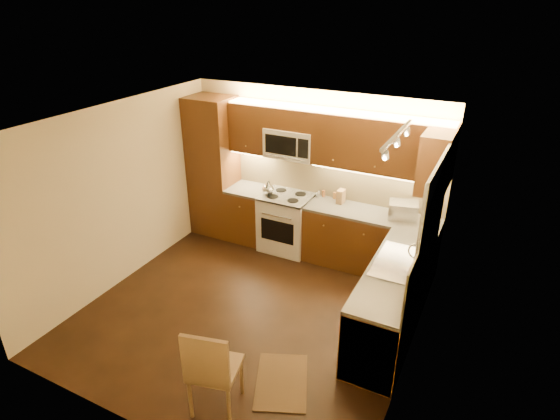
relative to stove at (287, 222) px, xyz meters
The scene contains 37 objects.
floor 1.76m from the stove, 79.85° to the right, with size 4.00×4.00×0.01m, color black.
ceiling 2.66m from the stove, 79.85° to the right, with size 4.00×4.00×0.01m, color beige.
wall_back 0.91m from the stove, 47.29° to the left, with size 4.00×0.01×2.50m, color beige.
wall_front 3.77m from the stove, 85.33° to the right, with size 4.00×0.01×2.50m, color beige.
wall_left 2.51m from the stove, 135.42° to the right, with size 0.01×4.00×2.50m, color beige.
wall_right 2.95m from the stove, 36.06° to the right, with size 0.01×4.00×2.50m, color beige.
pantry 1.52m from the stove, behind, with size 0.70×0.60×2.30m, color #4F2C10.
base_cab_back_left 0.69m from the stove, behind, with size 0.62×0.60×0.86m, color #4F2C10.
counter_back_left 0.81m from the stove, behind, with size 0.62×0.60×0.04m, color #3C3A37.
base_cab_back_right 1.34m from the stove, ahead, with size 1.92×0.60×0.86m, color #4F2C10.
counter_back_right 1.40m from the stove, ahead, with size 1.92×0.60×0.04m, color #3C3A37.
base_cab_right 2.37m from the stove, 32.52° to the right, with size 0.60×2.00×0.86m, color #4F2C10.
counter_right 2.41m from the stove, 32.52° to the right, with size 0.60×2.00×0.04m, color #3C3A37.
dishwasher 2.81m from the stove, 44.64° to the right, with size 0.58×0.60×0.84m, color silver.
backsplash_back 1.03m from the stove, 25.86° to the left, with size 3.30×0.02×0.60m, color tan.
backsplash_right 2.72m from the stove, 29.11° to the right, with size 0.02×2.00×0.60m, color tan.
upper_cab_back_left 1.58m from the stove, 167.74° to the left, with size 0.62×0.35×0.75m, color #4F2C10.
upper_cab_back_right 1.95m from the stove, ahead, with size 1.92×0.35×0.75m, color #4F2C10.
upper_cab_bridge 1.64m from the stove, 90.00° to the left, with size 0.76×0.35×0.31m, color #4F2C10.
upper_cab_right_corner 2.57m from the stove, ahead, with size 0.35×0.50×0.75m, color #4F2C10.
stove is the anchor object (origin of this frame).
microwave 1.27m from the stove, 90.00° to the left, with size 0.76×0.38×0.44m, color silver, non-canonical shape.
window_frame 2.79m from the stove, 26.21° to the right, with size 0.03×1.44×1.24m, color silver.
window_blinds 2.77m from the stove, 26.41° to the right, with size 0.02×1.36×1.16m, color silver.
sink 2.35m from the stove, 29.36° to the right, with size 0.52×0.86×0.15m, color silver, non-canonical shape.
faucet 2.52m from the stove, 27.30° to the right, with size 0.20×0.04×0.30m, color silver, non-canonical shape.
track_light_bar 3.01m from the stove, 34.57° to the right, with size 0.04×1.20×0.03m, color silver.
kettle 0.64m from the stove, 162.15° to the right, with size 0.19×0.19×0.22m, color silver, non-canonical shape.
toaster_oven 1.84m from the stove, ahead, with size 0.39×0.29×0.23m, color silver.
knife_block 0.99m from the stove, 11.05° to the left, with size 0.09×0.15×0.21m, color olive.
spice_jar_a 0.70m from the stove, 28.31° to the left, with size 0.04×0.04×0.10m, color silver.
spice_jar_b 0.75m from the stove, 27.20° to the left, with size 0.05×0.05×0.10m, color brown.
spice_jar_c 0.68m from the stove, 21.49° to the left, with size 0.05×0.05×0.10m, color silver.
spice_jar_d 0.88m from the stove, 21.31° to the left, with size 0.05×0.05×0.10m, color #9A642E.
soap_bottle 2.38m from the stove, 15.04° to the right, with size 0.07×0.08×0.17m, color #B8B7BC.
rug 2.88m from the stove, 65.00° to the right, with size 0.53×0.80×0.01m, color black.
dining_chair 3.21m from the stove, 76.35° to the right, with size 0.45×0.45×1.02m, color olive, non-canonical shape.
Camera 1 is at (2.50, -4.11, 3.75)m, focal length 29.29 mm.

